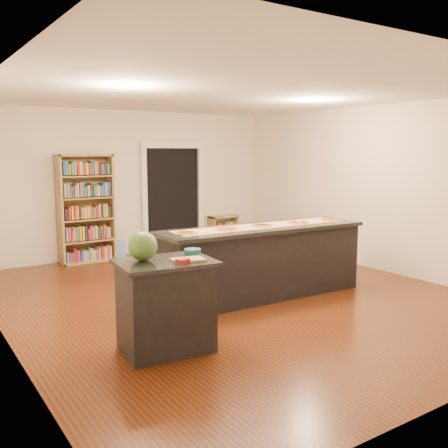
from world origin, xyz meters
TOP-DOWN VIEW (x-y plane):
  - room at (0.00, 0.00)m, footprint 6.00×7.00m
  - doorway at (0.90, 3.46)m, footprint 1.40×0.09m
  - kitchen_island at (0.34, -0.27)m, footprint 3.02×0.82m
  - side_counter at (-1.68, -1.26)m, footprint 0.95×0.70m
  - bookshelf at (-0.98, 3.27)m, footprint 0.99×0.35m
  - low_shelf at (2.04, 3.31)m, footprint 0.64×0.28m
  - waste_bin at (-0.39, 3.22)m, footprint 0.25×0.25m
  - kraft_paper at (0.34, -0.24)m, footprint 2.64×0.57m
  - watermelon at (-1.86, -1.13)m, footprint 0.29×0.29m
  - cutting_board at (-1.49, -1.39)m, footprint 0.35×0.27m
  - package_red at (-1.59, -1.47)m, footprint 0.14×0.12m
  - package_teal at (-1.32, -1.18)m, footprint 0.18×0.18m
  - pizza_a at (-0.87, -0.23)m, footprint 0.29×0.29m
  - pizza_b at (-0.26, -0.25)m, footprint 0.31×0.31m
  - pizza_c at (0.34, -0.25)m, footprint 0.29×0.29m
  - pizza_d at (0.94, -0.32)m, footprint 0.31×0.31m
  - pizza_e at (1.54, -0.35)m, footprint 0.28×0.28m

SIDE VIEW (x-z plane):
  - waste_bin at x=-0.39m, z-range 0.00..0.36m
  - low_shelf at x=2.04m, z-range 0.00..0.64m
  - side_counter at x=-1.68m, z-range 0.00..0.95m
  - kitchen_island at x=0.34m, z-range 0.00..1.00m
  - cutting_board at x=-1.49m, z-range 0.94..0.96m
  - package_red at x=-1.59m, z-range 0.94..0.99m
  - package_teal at x=-1.32m, z-range 0.94..1.01m
  - bookshelf at x=-0.98m, z-range 0.00..1.98m
  - kraft_paper at x=0.34m, z-range 1.00..1.00m
  - pizza_a at x=-0.87m, z-range 1.00..1.02m
  - pizza_d at x=0.94m, z-range 1.00..1.02m
  - pizza_b at x=-0.26m, z-range 1.00..1.02m
  - pizza_c at x=0.34m, z-range 1.00..1.02m
  - pizza_e at x=1.54m, z-range 1.00..1.02m
  - watermelon at x=-1.86m, z-range 0.94..1.24m
  - doorway at x=0.90m, z-range 0.10..2.31m
  - room at x=0.00m, z-range 0.00..2.80m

